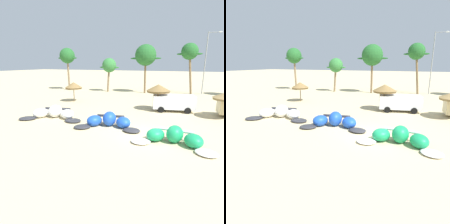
{
  "view_description": "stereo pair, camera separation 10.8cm",
  "coord_description": "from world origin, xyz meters",
  "views": [
    {
      "loc": [
        2.89,
        -13.84,
        5.38
      ],
      "look_at": [
        -4.1,
        2.0,
        1.0
      ],
      "focal_mm": 30.88,
      "sensor_mm": 36.0,
      "label": 1
    },
    {
      "loc": [
        2.98,
        -13.79,
        5.38
      ],
      "look_at": [
        -4.1,
        2.0,
        1.0
      ],
      "focal_mm": 30.88,
      "sensor_mm": 36.0,
      "label": 2
    }
  ],
  "objects": [
    {
      "name": "kite_far_left",
      "position": [
        -10.09,
        1.03,
        0.48
      ],
      "size": [
        6.48,
        3.89,
        1.25
      ],
      "color": "#333338",
      "rests_on": "ground"
    },
    {
      "name": "palm_left_of_gap",
      "position": [
        -6.08,
        21.42,
        6.76
      ],
      "size": [
        5.65,
        3.77,
        8.71
      ],
      "color": "brown",
      "rests_on": "ground"
    },
    {
      "name": "kite_left_of_center",
      "position": [
        1.78,
        -0.84,
        0.46
      ],
      "size": [
        5.8,
        2.74,
        1.21
      ],
      "color": "white",
      "rests_on": "ground"
    },
    {
      "name": "beach_umbrella_middle",
      "position": [
        -1.16,
        8.62,
        2.58
      ],
      "size": [
        2.72,
        2.72,
        3.05
      ],
      "color": "brown",
      "rests_on": "ground"
    },
    {
      "name": "kite_left",
      "position": [
        -3.86,
        0.72,
        0.49
      ],
      "size": [
        5.87,
        3.31,
        1.27
      ],
      "color": "#333338",
      "rests_on": "ground"
    },
    {
      "name": "palm_center_left",
      "position": [
        1.16,
        23.53,
        7.25
      ],
      "size": [
        4.29,
        2.86,
        8.83
      ],
      "color": "brown",
      "rests_on": "ground"
    },
    {
      "name": "ground_plane",
      "position": [
        0.0,
        0.0,
        0.0
      ],
      "size": [
        260.0,
        260.0,
        0.0
      ],
      "primitive_type": "plane",
      "color": "beige"
    },
    {
      "name": "palm_leftmost",
      "position": [
        -21.51,
        19.23,
        6.76
      ],
      "size": [
        4.53,
        3.02,
        8.39
      ],
      "color": "#7F6647",
      "rests_on": "ground"
    },
    {
      "name": "palm_left",
      "position": [
        -12.83,
        20.45,
        4.95
      ],
      "size": [
        4.03,
        2.69,
        6.39
      ],
      "color": "#7F6647",
      "rests_on": "ground"
    },
    {
      "name": "beach_umbrella_near_van",
      "position": [
        -13.31,
        9.22,
        2.3
      ],
      "size": [
        2.43,
        2.43,
        2.77
      ],
      "color": "brown",
      "rests_on": "ground"
    },
    {
      "name": "parked_car_second",
      "position": [
        0.49,
        8.89,
        1.09
      ],
      "size": [
        4.96,
        3.08,
        1.84
      ],
      "color": "white",
      "rests_on": "ground"
    },
    {
      "name": "lamppost_west",
      "position": [
        3.94,
        24.26,
        5.87
      ],
      "size": [
        2.15,
        0.24,
        10.56
      ],
      "color": "gray",
      "rests_on": "ground"
    }
  ]
}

